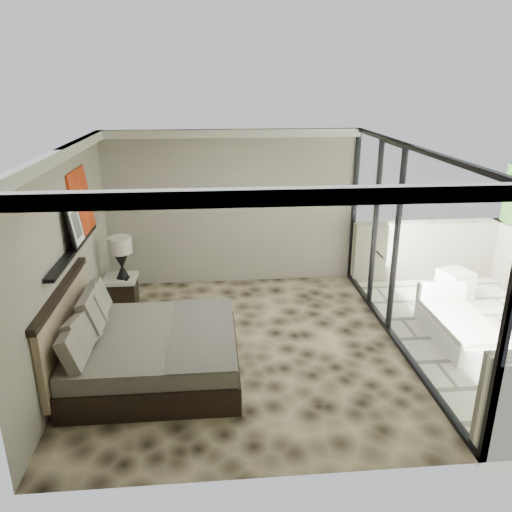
{
  "coord_description": "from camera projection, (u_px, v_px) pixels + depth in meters",
  "views": [
    {
      "loc": [
        -0.36,
        -6.26,
        3.6
      ],
      "look_at": [
        0.25,
        0.4,
        1.23
      ],
      "focal_mm": 35.0,
      "sensor_mm": 36.0,
      "label": 1
    }
  ],
  "objects": [
    {
      "name": "picture_ledge",
      "position": [
        74.0,
        250.0,
        6.52
      ],
      "size": [
        0.12,
        2.2,
        0.05
      ],
      "primitive_type": "cube",
      "color": "black",
      "rests_on": "left_wall"
    },
    {
      "name": "bed",
      "position": [
        147.0,
        350.0,
        6.35
      ],
      "size": [
        2.15,
        2.08,
        1.19
      ],
      "color": "black",
      "rests_on": "floor"
    },
    {
      "name": "terrace_slab",
      "position": [
        491.0,
        339.0,
        7.46
      ],
      "size": [
        3.0,
        5.0,
        0.12
      ],
      "primitive_type": "cube",
      "color": "beige",
      "rests_on": "ground"
    },
    {
      "name": "framed_print",
      "position": [
        75.0,
        224.0,
        6.47
      ],
      "size": [
        0.11,
        0.5,
        0.6
      ],
      "primitive_type": "cube",
      "rotation": [
        0.0,
        -0.14,
        0.0
      ],
      "color": "black",
      "rests_on": "picture_ledge"
    },
    {
      "name": "ottoman",
      "position": [
        455.0,
        284.0,
        8.67
      ],
      "size": [
        0.6,
        0.6,
        0.49
      ],
      "primitive_type": "cube",
      "rotation": [
        0.0,
        0.0,
        0.28
      ],
      "color": "silver",
      "rests_on": "terrace_slab"
    },
    {
      "name": "back_wall",
      "position": [
        232.0,
        209.0,
        8.98
      ],
      "size": [
        4.5,
        0.02,
        2.8
      ],
      "primitive_type": "cube",
      "color": "gray",
      "rests_on": "floor"
    },
    {
      "name": "glass_wall",
      "position": [
        404.0,
        249.0,
        6.84
      ],
      "size": [
        0.08,
        5.0,
        2.8
      ],
      "primitive_type": "cube",
      "color": "white",
      "rests_on": "floor"
    },
    {
      "name": "left_wall",
      "position": [
        68.0,
        259.0,
        6.46
      ],
      "size": [
        0.02,
        5.0,
        2.8
      ],
      "primitive_type": "cube",
      "color": "gray",
      "rests_on": "floor"
    },
    {
      "name": "ceiling",
      "position": [
        239.0,
        149.0,
        6.18
      ],
      "size": [
        4.5,
        5.0,
        0.02
      ],
      "primitive_type": "cube",
      "color": "silver",
      "rests_on": "back_wall"
    },
    {
      "name": "abstract_canvas",
      "position": [
        81.0,
        202.0,
        7.02
      ],
      "size": [
        0.13,
        0.9,
        0.9
      ],
      "primitive_type": "cube",
      "rotation": [
        0.0,
        -0.1,
        0.0
      ],
      "color": "red",
      "rests_on": "picture_ledge"
    },
    {
      "name": "floor",
      "position": [
        241.0,
        347.0,
        7.12
      ],
      "size": [
        5.0,
        5.0,
        0.0
      ],
      "primitive_type": "plane",
      "color": "black",
      "rests_on": "ground"
    },
    {
      "name": "table_lamp",
      "position": [
        121.0,
        252.0,
        8.05
      ],
      "size": [
        0.38,
        0.38,
        0.7
      ],
      "color": "black",
      "rests_on": "nightstand"
    },
    {
      "name": "lounger",
      "position": [
        459.0,
        327.0,
        7.29
      ],
      "size": [
        0.78,
        1.55,
        0.6
      ],
      "rotation": [
        0.0,
        0.0,
        -0.01
      ],
      "color": "white",
      "rests_on": "terrace_slab"
    },
    {
      "name": "nightstand",
      "position": [
        122.0,
        291.0,
        8.31
      ],
      "size": [
        0.67,
        0.67,
        0.54
      ],
      "primitive_type": "cube",
      "rotation": [
        0.0,
        0.0,
        0.29
      ],
      "color": "black",
      "rests_on": "floor"
    }
  ]
}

